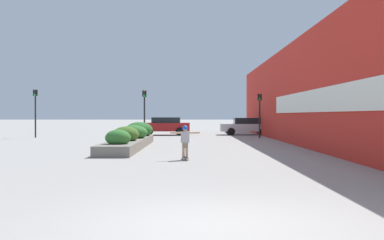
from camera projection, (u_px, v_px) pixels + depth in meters
The scene contains 11 objects.
ground_plane at pixel (214, 224), 6.42m from camera, with size 300.00×300.00×0.00m, color gray.
building_wall_right at pixel (301, 92), 22.94m from camera, with size 0.67×41.37×5.74m.
planter_box at pixel (131, 138), 21.89m from camera, with size 1.58×10.05×1.23m.
skateboard at pixel (185, 158), 15.63m from camera, with size 0.27×0.75×0.10m.
skateboarder at pixel (185, 138), 15.62m from camera, with size 1.09×0.20×1.16m.
car_leftmost at pixel (325, 125), 34.05m from camera, with size 4.41×1.89×1.59m.
car_center_left at pixel (164, 126), 35.09m from camera, with size 4.19×2.00×1.46m.
car_center_right at pixel (246, 126), 35.41m from camera, with size 4.23×1.92×1.41m.
traffic_light_left at pixel (144, 106), 30.31m from camera, with size 0.28×0.30×3.40m.
traffic_light_right at pixel (259, 108), 30.46m from camera, with size 0.28×0.30×3.15m.
traffic_light_far_left at pixel (35, 105), 31.14m from camera, with size 0.28×0.30×3.50m.
Camera 1 is at (-0.34, -6.40, 1.64)m, focal length 40.00 mm.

